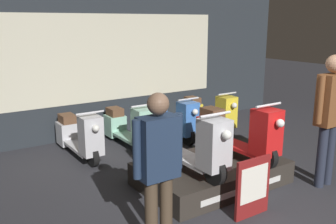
{
  "coord_description": "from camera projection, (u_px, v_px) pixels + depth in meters",
  "views": [
    {
      "loc": [
        -3.21,
        -2.82,
        2.26
      ],
      "look_at": [
        0.02,
        2.03,
        0.84
      ],
      "focal_mm": 40.0,
      "sensor_mm": 36.0,
      "label": 1
    }
  ],
  "objects": [
    {
      "name": "ground_plane",
      "position": [
        259.0,
        212.0,
        4.54
      ],
      "size": [
        30.0,
        30.0,
        0.0
      ],
      "primitive_type": "plane",
      "color": "#2D2D33"
    },
    {
      "name": "scooter_display_right",
      "position": [
        237.0,
        133.0,
        5.43
      ],
      "size": [
        0.46,
        1.59,
        0.89
      ],
      "color": "black",
      "rests_on": "display_platform"
    },
    {
      "name": "scooter_display_left",
      "position": [
        187.0,
        144.0,
        4.94
      ],
      "size": [
        0.46,
        1.59,
        0.89
      ],
      "color": "black",
      "rests_on": "display_platform"
    },
    {
      "name": "person_right_browsing",
      "position": [
        330.0,
        110.0,
        5.05
      ],
      "size": [
        0.56,
        0.24,
        1.83
      ],
      "color": "#232838",
      "rests_on": "ground_plane"
    },
    {
      "name": "scooter_backrow_0",
      "position": [
        79.0,
        136.0,
        6.36
      ],
      "size": [
        0.46,
        1.59,
        0.89
      ],
      "color": "black",
      "rests_on": "ground_plane"
    },
    {
      "name": "person_left_browsing",
      "position": [
        158.0,
        162.0,
        3.6
      ],
      "size": [
        0.55,
        0.22,
        1.62
      ],
      "color": "#473828",
      "rests_on": "ground_plane"
    },
    {
      "name": "price_sign_board",
      "position": [
        253.0,
        187.0,
        4.37
      ],
      "size": [
        0.52,
        0.04,
        0.73
      ],
      "color": "maroon",
      "rests_on": "ground_plane"
    },
    {
      "name": "scooter_backrow_3",
      "position": [
        208.0,
        113.0,
        7.89
      ],
      "size": [
        0.46,
        1.59,
        0.89
      ],
      "color": "black",
      "rests_on": "ground_plane"
    },
    {
      "name": "scooter_backrow_1",
      "position": [
        129.0,
        127.0,
        6.87
      ],
      "size": [
        0.46,
        1.59,
        0.89
      ],
      "color": "black",
      "rests_on": "ground_plane"
    },
    {
      "name": "display_platform",
      "position": [
        211.0,
        173.0,
        5.32
      ],
      "size": [
        2.01,
        1.28,
        0.32
      ],
      "color": "#2D2823",
      "rests_on": "ground_plane"
    },
    {
      "name": "scooter_backrow_2",
      "position": [
        171.0,
        120.0,
        7.38
      ],
      "size": [
        0.46,
        1.59,
        0.89
      ],
      "color": "black",
      "rests_on": "ground_plane"
    },
    {
      "name": "shop_wall_back",
      "position": [
        111.0,
        55.0,
        7.45
      ],
      "size": [
        8.92,
        0.09,
        3.2
      ],
      "color": "#23282D",
      "rests_on": "ground_plane"
    }
  ]
}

